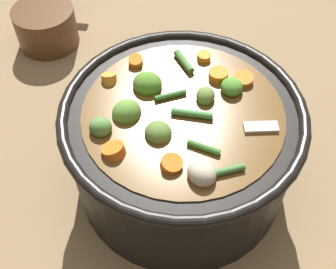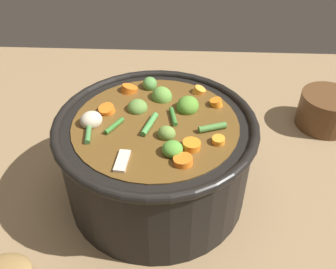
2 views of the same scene
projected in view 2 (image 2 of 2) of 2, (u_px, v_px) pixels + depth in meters
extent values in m
plane|color=#8C704C|center=(157.00, 190.00, 0.66)|extent=(1.10, 1.10, 0.00)
cylinder|color=black|center=(156.00, 160.00, 0.61)|extent=(0.30, 0.30, 0.15)
torus|color=black|center=(155.00, 124.00, 0.56)|extent=(0.32, 0.32, 0.02)
cylinder|color=brown|center=(156.00, 157.00, 0.61)|extent=(0.25, 0.25, 0.14)
ellipsoid|color=olive|center=(137.00, 108.00, 0.59)|extent=(0.04, 0.04, 0.03)
ellipsoid|color=#62983B|center=(162.00, 97.00, 0.62)|extent=(0.05, 0.05, 0.03)
ellipsoid|color=#548D41|center=(150.00, 84.00, 0.64)|extent=(0.03, 0.03, 0.02)
ellipsoid|color=#59912F|center=(188.00, 106.00, 0.59)|extent=(0.05, 0.05, 0.03)
ellipsoid|color=olive|center=(167.00, 133.00, 0.53)|extent=(0.03, 0.03, 0.02)
ellipsoid|color=#569834|center=(172.00, 149.00, 0.51)|extent=(0.03, 0.03, 0.02)
cylinder|color=orange|center=(107.00, 111.00, 0.58)|extent=(0.04, 0.04, 0.02)
cylinder|color=orange|center=(129.00, 90.00, 0.63)|extent=(0.04, 0.04, 0.02)
cylinder|color=orange|center=(199.00, 91.00, 0.63)|extent=(0.02, 0.02, 0.02)
cylinder|color=orange|center=(216.00, 104.00, 0.60)|extent=(0.02, 0.03, 0.02)
cylinder|color=orange|center=(183.00, 162.00, 0.49)|extent=(0.04, 0.04, 0.02)
cylinder|color=orange|center=(191.00, 146.00, 0.52)|extent=(0.04, 0.04, 0.02)
cylinder|color=orange|center=(218.00, 141.00, 0.53)|extent=(0.03, 0.03, 0.01)
ellipsoid|color=beige|center=(91.00, 120.00, 0.56)|extent=(0.04, 0.05, 0.03)
cylinder|color=#447F3F|center=(88.00, 135.00, 0.53)|extent=(0.04, 0.01, 0.01)
cylinder|color=#4A9245|center=(150.00, 124.00, 0.55)|extent=(0.05, 0.02, 0.01)
cylinder|color=#39742D|center=(173.00, 116.00, 0.57)|extent=(0.04, 0.02, 0.01)
cylinder|color=#4A8138|center=(212.00, 127.00, 0.55)|extent=(0.02, 0.04, 0.01)
cylinder|color=#36742A|center=(114.00, 126.00, 0.55)|extent=(0.04, 0.03, 0.01)
cube|color=beige|center=(122.00, 161.00, 0.49)|extent=(0.04, 0.02, 0.01)
ellipsoid|color=olive|center=(6.00, 269.00, 0.53)|extent=(0.05, 0.07, 0.02)
cylinder|color=brown|center=(326.00, 110.00, 0.79)|extent=(0.12, 0.12, 0.07)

